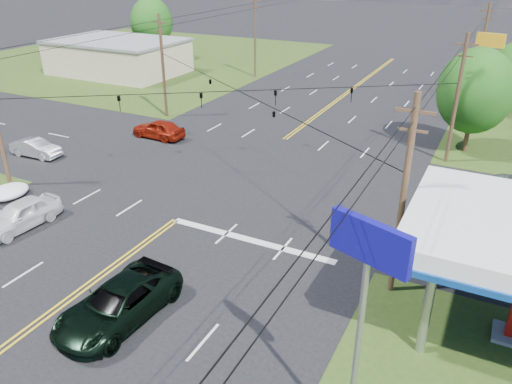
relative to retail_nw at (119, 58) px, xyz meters
The scene contains 21 objects.
ground 37.26m from the retail_nw, 36.25° to the right, with size 280.00×280.00×0.00m, color black.
grass_nw 11.36m from the retail_nw, 116.57° to the left, with size 46.00×48.00×0.03m, color #2B4315.
stop_bar 46.14m from the retail_nw, 40.60° to the right, with size 10.00×0.50×0.02m, color silver.
retail_nw is the anchor object (origin of this frame).
pole_se 53.09m from the retail_nw, 35.79° to the right, with size 1.60×0.28×9.50m.
pole_nw 21.60m from the retail_nw, 37.41° to the right, with size 1.60×0.28×9.50m.
pole_ne 45.02m from the retail_nw, 16.82° to the right, with size 1.60×0.28×9.50m.
pole_left_far 18.30m from the retail_nw, 19.44° to the left, with size 1.60×0.28×10.00m.
pole_right_far 43.53m from the retail_nw, ahead, with size 1.60×0.28×10.00m.
span_wire_signals 37.42m from the retail_nw, 36.25° to the right, with size 26.00×18.00×1.13m.
power_lines 38.98m from the retail_nw, 38.66° to the right, with size 26.04×100.00×0.64m.
tree_right_a 45.21m from the retail_nw, 12.80° to the right, with size 5.70×5.70×8.18m.
tree_far_l 10.69m from the retail_nw, 101.31° to the left, with size 6.08×6.08×8.72m.
pickup_dkgreen 50.63m from the retail_nw, 49.31° to the right, with size 2.79×6.06×1.68m, color black.
suv_black 50.69m from the retail_nw, 49.37° to the right, with size 2.18×5.36×1.56m, color black.
pickup_white 41.38m from the retail_nw, 56.95° to the right, with size 1.93×4.79×1.63m, color white.
sedan_silver 29.99m from the retail_nw, 61.50° to the right, with size 1.45×4.15×1.37m, color silver.
sedan_red 27.43m from the retail_nw, 42.50° to the right, with size 1.89×4.71×1.60m, color maroon.
polesign_se 59.26m from the retail_nw, 42.35° to the right, with size 2.36×1.04×8.22m.
polesign_ne 44.52m from the retail_nw, ahead, with size 2.31×0.73×8.41m.
snowpile_b 37.28m from the retail_nw, 60.20° to the right, with size 2.17×2.67×0.75m, color white.
Camera 1 is at (16.04, -17.04, 14.40)m, focal length 35.00 mm.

